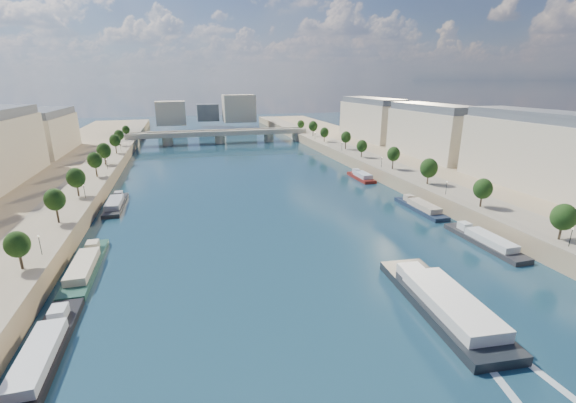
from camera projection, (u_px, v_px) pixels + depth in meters
ground at (267, 210)px, 119.15m from camera, size 700.00×700.00×0.00m
quay_right at (464, 186)px, 136.78m from camera, size 44.00×520.00×5.00m
pave_left at (59, 210)px, 103.09m from camera, size 14.00×520.00×0.10m
pave_right at (429, 182)px, 132.18m from camera, size 14.00×520.00×0.10m
trees_left at (66, 188)px, 103.81m from camera, size 4.80×268.80×8.26m
trees_right at (409, 161)px, 139.23m from camera, size 4.80×268.80×8.26m
lamps_left at (66, 211)px, 94.23m from camera, size 0.36×200.36×4.28m
lamps_right at (410, 172)px, 134.81m from camera, size 0.36×200.36×4.28m
buildings_right at (477, 140)px, 146.93m from camera, size 16.00×226.00×23.20m
skyline at (213, 110)px, 317.31m from camera, size 79.00×42.00×22.00m
bridge at (220, 135)px, 244.71m from camera, size 112.00×12.00×8.15m
tour_barge at (443, 303)px, 66.97m from camera, size 11.73×32.16×4.27m
wake at (519, 376)px, 52.17m from camera, size 10.74×26.03×0.04m
moored_barges_left at (72, 295)px, 70.17m from camera, size 5.00×132.00×3.60m
moored_barges_right at (503, 251)px, 88.38m from camera, size 5.00×159.84×3.60m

